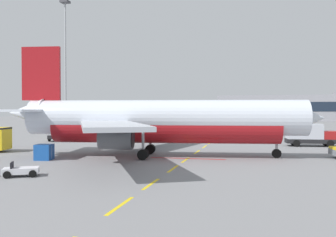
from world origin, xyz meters
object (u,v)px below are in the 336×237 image
(apron_light_mast_near, at_px, (65,52))
(fuel_service_truck, at_px, (60,131))
(catering_truck, at_px, (108,131))
(airliner_foreground, at_px, (160,121))
(ground_power_truck, at_px, (310,135))
(uld_cargo_container, at_px, (44,152))

(apron_light_mast_near, bearing_deg, fuel_service_truck, -63.88)
(catering_truck, bearing_deg, airliner_foreground, -53.35)
(fuel_service_truck, height_order, ground_power_truck, same)
(airliner_foreground, bearing_deg, catering_truck, 126.65)
(apron_light_mast_near, bearing_deg, airliner_foreground, -49.37)
(airliner_foreground, bearing_deg, fuel_service_truck, 141.62)
(airliner_foreground, xyz_separation_m, apron_light_mast_near, (-31.23, 36.40, 13.92))
(ground_power_truck, bearing_deg, catering_truck, 176.37)
(ground_power_truck, height_order, apron_light_mast_near, apron_light_mast_near)
(airliner_foreground, relative_size, uld_cargo_container, 19.02)
(fuel_service_truck, bearing_deg, uld_cargo_container, -64.01)
(airliner_foreground, xyz_separation_m, fuel_service_truck, (-21.88, 17.33, -2.30))
(uld_cargo_container, bearing_deg, airliner_foreground, 25.59)
(uld_cargo_container, xyz_separation_m, apron_light_mast_near, (-20.34, 41.61, 17.06))
(catering_truck, relative_size, apron_light_mast_near, 0.24)
(airliner_foreground, relative_size, apron_light_mast_near, 1.19)
(fuel_service_truck, distance_m, uld_cargo_container, 25.10)
(apron_light_mast_near, bearing_deg, uld_cargo_container, -63.95)
(airliner_foreground, bearing_deg, ground_power_truck, 43.12)
(ground_power_truck, bearing_deg, uld_cargo_container, -142.72)
(catering_truck, bearing_deg, apron_light_mast_near, 134.28)
(airliner_foreground, height_order, ground_power_truck, airliner_foreground)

